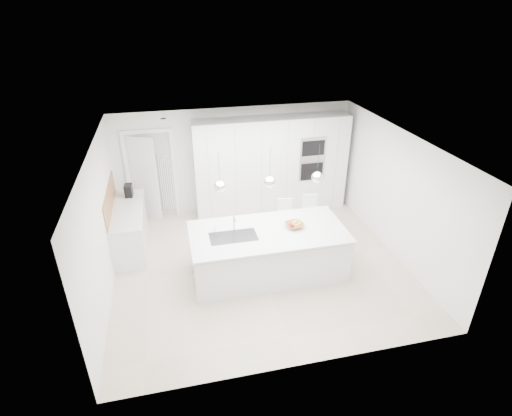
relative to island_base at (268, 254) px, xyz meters
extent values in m
plane|color=beige|center=(-0.10, 0.30, -0.43)|extent=(5.50, 5.50, 0.00)
plane|color=white|center=(-0.10, 2.80, 0.82)|extent=(5.50, 0.00, 5.50)
plane|color=white|center=(-2.85, 0.30, 0.82)|extent=(0.00, 5.00, 5.00)
plane|color=white|center=(-0.10, 0.30, 2.07)|extent=(5.50, 5.50, 0.00)
cube|color=silver|center=(0.70, 2.50, 0.72)|extent=(3.60, 0.60, 2.30)
cube|color=white|center=(-2.30, 2.72, 0.57)|extent=(0.76, 0.38, 2.00)
cube|color=silver|center=(-2.55, 1.50, 0.00)|extent=(0.60, 1.80, 0.86)
cube|color=silver|center=(-2.55, 1.50, 0.45)|extent=(0.62, 1.82, 0.04)
cube|color=#A96D3F|center=(-2.84, 1.50, 0.72)|extent=(0.02, 1.80, 0.50)
cube|color=silver|center=(0.00, 0.00, 0.00)|extent=(2.80, 1.20, 0.86)
cube|color=silver|center=(0.00, 0.05, 0.45)|extent=(2.84, 1.40, 0.04)
cylinder|color=white|center=(-0.60, 0.20, 0.62)|extent=(0.02, 0.02, 0.30)
sphere|color=white|center=(-0.85, 0.00, 1.47)|extent=(0.20, 0.20, 0.20)
sphere|color=white|center=(0.00, 0.00, 1.47)|extent=(0.20, 0.20, 0.20)
sphere|color=white|center=(0.85, 0.00, 1.47)|extent=(0.20, 0.20, 0.20)
imported|color=#A96D3F|center=(0.51, 0.07, 0.51)|extent=(0.39, 0.39, 0.08)
cube|color=black|center=(-2.53, 2.11, 0.60)|extent=(0.17, 0.25, 0.26)
sphere|color=red|center=(0.45, 0.08, 0.54)|extent=(0.07, 0.07, 0.07)
sphere|color=red|center=(0.45, 0.05, 0.54)|extent=(0.09, 0.09, 0.09)
sphere|color=red|center=(0.44, 0.08, 0.54)|extent=(0.07, 0.07, 0.07)
torus|color=yellow|center=(0.54, 0.05, 0.58)|extent=(0.22, 0.16, 0.20)
camera|label=1|loc=(-1.60, -5.94, 4.23)|focal=28.00mm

